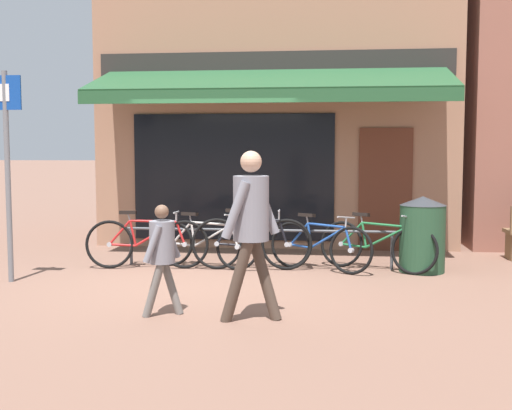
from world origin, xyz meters
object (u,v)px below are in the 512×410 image
object	(u,v)px
bicycle_blue	(320,245)
bicycle_green	(377,245)
pedestrian_adult	(251,218)
pedestrian_child	(162,249)
parking_sign	(7,155)
litter_bin	(422,234)
bicycle_silver	(204,243)
bicycle_red	(147,243)
bicycle_black	(251,242)

from	to	relation	value
bicycle_blue	bicycle_green	xyz separation A→B (m)	(0.81, 0.10, 0.00)
pedestrian_adult	pedestrian_child	world-z (taller)	pedestrian_adult
bicycle_green	pedestrian_adult	bearing A→B (deg)	-90.39
parking_sign	litter_bin	bearing A→B (deg)	13.51
pedestrian_adult	litter_bin	bearing A→B (deg)	-116.97
bicycle_green	parking_sign	distance (m)	5.20
bicycle_silver	bicycle_red	bearing A→B (deg)	-154.51
bicycle_black	bicycle_green	world-z (taller)	bicycle_black
bicycle_black	litter_bin	bearing A→B (deg)	-0.42
bicycle_green	pedestrian_adult	world-z (taller)	pedestrian_adult
bicycle_blue	pedestrian_child	xyz separation A→B (m)	(-1.61, -2.69, 0.35)
bicycle_green	pedestrian_child	distance (m)	3.71
pedestrian_adult	pedestrian_child	size ratio (longest dim) A/B	1.48
bicycle_silver	bicycle_black	xyz separation A→B (m)	(0.71, -0.08, 0.04)
pedestrian_child	bicycle_blue	bearing A→B (deg)	-122.84
bicycle_green	pedestrian_child	bearing A→B (deg)	-104.27
bicycle_silver	bicycle_blue	world-z (taller)	same
bicycle_black	litter_bin	size ratio (longest dim) A/B	1.63
bicycle_black	bicycle_blue	xyz separation A→B (m)	(0.99, 0.04, -0.03)
bicycle_green	pedestrian_adult	size ratio (longest dim) A/B	0.96
pedestrian_adult	pedestrian_child	bearing A→B (deg)	3.78
bicycle_green	litter_bin	bearing A→B (deg)	23.57
bicycle_black	bicycle_blue	bearing A→B (deg)	-0.74
litter_bin	pedestrian_adult	bearing A→B (deg)	-126.46
pedestrian_adult	bicycle_red	bearing A→B (deg)	-45.59
bicycle_red	parking_sign	size ratio (longest dim) A/B	0.66
bicycle_blue	bicycle_green	size ratio (longest dim) A/B	0.91
bicycle_red	pedestrian_child	size ratio (longest dim) A/B	1.53
pedestrian_child	parking_sign	distance (m)	2.98
bicycle_blue	bicycle_green	distance (m)	0.82
bicycle_blue	litter_bin	xyz separation A→B (m)	(1.45, 0.07, 0.18)
bicycle_blue	parking_sign	distance (m)	4.42
litter_bin	parking_sign	world-z (taller)	parking_sign
bicycle_red	parking_sign	distance (m)	2.28
bicycle_green	parking_sign	xyz separation A→B (m)	(-4.85, -1.35, 1.30)
bicycle_silver	pedestrian_adult	world-z (taller)	pedestrian_adult
bicycle_green	bicycle_silver	bearing A→B (deg)	-151.95
parking_sign	bicycle_silver	bearing A→B (deg)	28.86
bicycle_blue	pedestrian_adult	world-z (taller)	pedestrian_adult
bicycle_black	bicycle_green	xyz separation A→B (m)	(1.80, 0.14, -0.03)
bicycle_red	pedestrian_adult	distance (m)	3.31
bicycle_blue	pedestrian_adult	distance (m)	2.95
bicycle_silver	parking_sign	bearing A→B (deg)	-137.07
litter_bin	bicycle_blue	bearing A→B (deg)	-177.32
bicycle_green	litter_bin	world-z (taller)	litter_bin
bicycle_silver	litter_bin	world-z (taller)	litter_bin
bicycle_red	bicycle_green	bearing A→B (deg)	-2.39
bicycle_silver	parking_sign	size ratio (longest dim) A/B	0.62
bicycle_black	parking_sign	world-z (taller)	parking_sign
bicycle_silver	litter_bin	distance (m)	3.15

